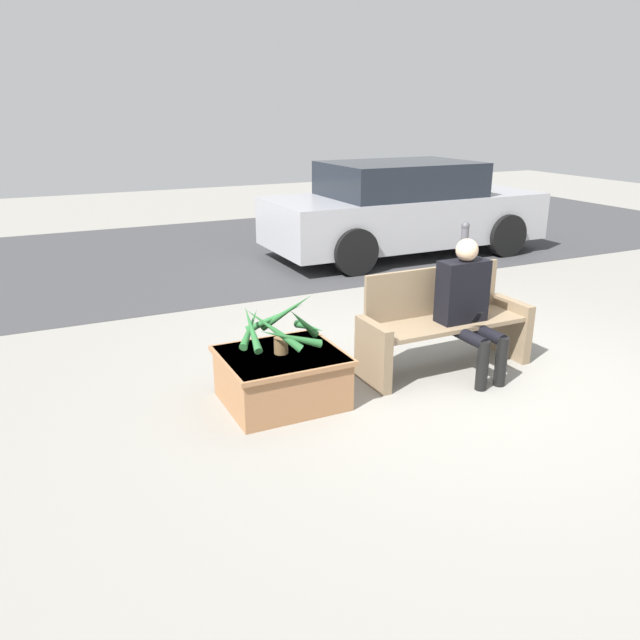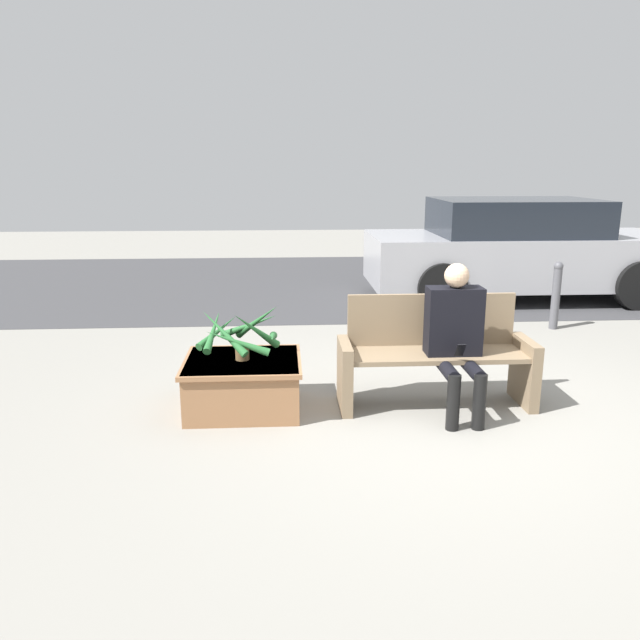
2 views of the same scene
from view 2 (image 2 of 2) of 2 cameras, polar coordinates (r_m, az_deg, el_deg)
name	(u,v)px [view 2 (image 2 of 2)]	position (r m, az deg, el deg)	size (l,w,h in m)	color
ground_plane	(444,416)	(5.31, 11.23, -8.64)	(30.00, 30.00, 0.00)	gray
road_surface	(357,282)	(11.07, 3.38, 3.53)	(20.00, 6.00, 0.01)	#38383A
bench	(435,355)	(5.45, 10.44, -3.17)	(1.65, 0.52, 0.93)	#7A664C
person_seated	(456,332)	(5.24, 12.33, -1.04)	(0.46, 0.63, 1.25)	black
planter_box	(243,382)	(5.33, -7.04, -5.66)	(0.98, 0.86, 0.44)	#936642
potted_plant	(241,333)	(5.20, -7.23, -1.19)	(0.71, 0.71, 0.48)	brown
parked_car	(518,250)	(10.06, 17.66, 6.14)	(4.58, 1.98, 1.52)	#99999E
bollard_post	(556,294)	(8.34, 20.77, 2.23)	(0.11, 0.11, 0.86)	#4C4C51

